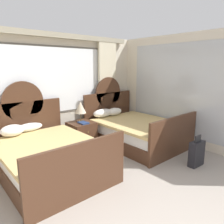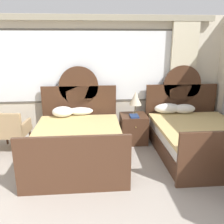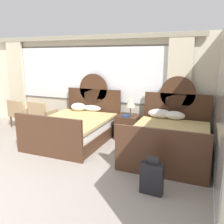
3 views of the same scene
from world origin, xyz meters
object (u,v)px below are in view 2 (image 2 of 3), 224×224
Objects in this scene: bed_near_window at (78,141)px; nightstand_between_beds at (133,128)px; book_on_nightstand at (134,116)px; armchair_by_window_left at (10,129)px; bed_near_mirror at (197,136)px; table_lamp_on_nightstand at (135,99)px.

bed_near_window is 3.67× the size of nightstand_between_beds.
book_on_nightstand is 0.31× the size of armchair_by_window_left.
book_on_nightstand is at bearing 3.35° from armchair_by_window_left.
book_on_nightstand is (-1.18, 0.53, 0.29)m from bed_near_mirror.
table_lamp_on_nightstand reaches higher than nightstand_between_beds.
bed_near_window reaches higher than armchair_by_window_left.
table_lamp_on_nightstand is (1.23, 0.73, 0.62)m from bed_near_window.
bed_near_mirror is at bearing -5.97° from armchair_by_window_left.
table_lamp_on_nightstand reaches higher than armchair_by_window_left.
armchair_by_window_left is at bearing -172.52° from table_lamp_on_nightstand.
table_lamp_on_nightstand is at bearing 60.73° from nightstand_between_beds.
nightstand_between_beds is 2.55m from armchair_by_window_left.
bed_near_window is 4.53× the size of table_lamp_on_nightstand.
bed_near_window is at bearing -179.90° from bed_near_mirror.
bed_near_window is at bearing -149.27° from table_lamp_on_nightstand.
bed_near_mirror is 1.47m from table_lamp_on_nightstand.
book_on_nightstand is (-0.01, -0.11, 0.32)m from nightstand_between_beds.
bed_near_window is 1.32m from book_on_nightstand.
nightstand_between_beds is 1.24× the size of table_lamp_on_nightstand.
bed_near_window is at bearing -155.33° from book_on_nightstand.
nightstand_between_beds is at bearing 28.85° from bed_near_window.
armchair_by_window_left is (-3.70, 0.39, 0.13)m from bed_near_mirror.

